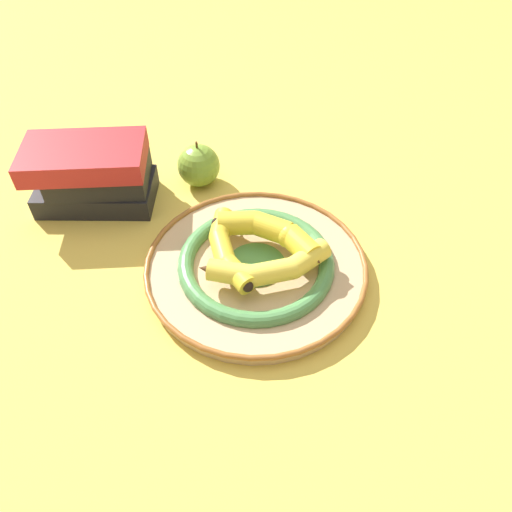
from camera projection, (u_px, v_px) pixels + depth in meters
ground_plane at (253, 253)px, 0.83m from camera, size 2.80×2.80×0.00m
decorative_bowl at (256, 265)px, 0.79m from camera, size 0.35×0.35×0.03m
banana_a at (268, 268)px, 0.74m from camera, size 0.19×0.11×0.03m
banana_b at (272, 232)px, 0.79m from camera, size 0.19×0.09×0.04m
banana_c at (226, 247)px, 0.77m from camera, size 0.10×0.17×0.03m
book_stack at (92, 175)px, 0.88m from camera, size 0.23×0.18×0.12m
apple at (199, 165)px, 0.93m from camera, size 0.08×0.08×0.09m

